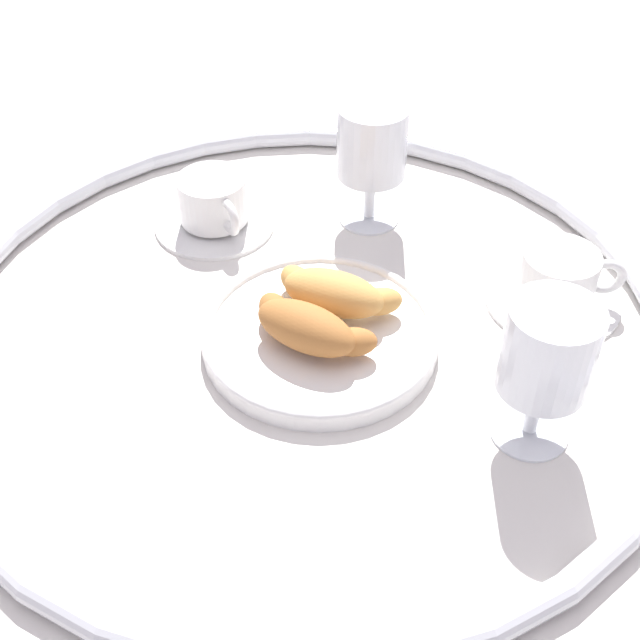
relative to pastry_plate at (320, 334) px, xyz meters
The scene contains 9 objects.
ground_plane 0.03m from the pastry_plate, 148.61° to the left, with size 2.20×2.20×0.00m, color silver.
table_chrome_rim 0.03m from the pastry_plate, 148.61° to the left, with size 0.72×0.72×0.02m, color silver.
pastry_plate is the anchor object (origin of this frame).
croissant_large 0.04m from the pastry_plate, 94.73° to the right, with size 0.14×0.08×0.04m.
croissant_small 0.04m from the pastry_plate, 85.54° to the left, with size 0.14×0.06×0.04m.
coffee_cup_near 0.23m from the pastry_plate, 144.10° to the left, with size 0.14×0.14×0.06m.
coffee_cup_far 0.24m from the pastry_plate, 36.72° to the left, with size 0.14×0.14×0.06m.
juice_glass_left 0.23m from the pastry_plate, ahead, with size 0.08×0.08×0.14m.
juice_glass_right 0.23m from the pastry_plate, 97.61° to the left, with size 0.08×0.08×0.14m.
Camera 1 is at (0.25, -0.56, 0.57)m, focal length 48.13 mm.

